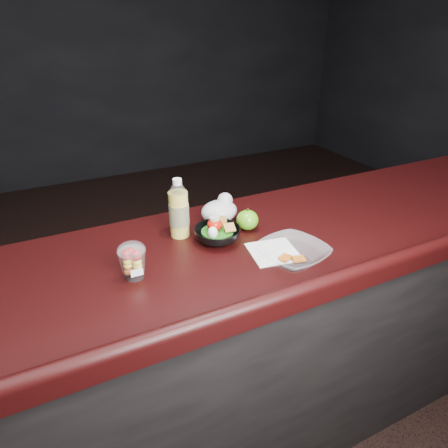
% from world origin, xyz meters
% --- Properties ---
extents(counter, '(4.06, 0.71, 1.02)m').
position_xyz_m(counter, '(0.00, 0.30, 0.51)').
color(counter, black).
rests_on(counter, ground).
extents(lemonade_bottle, '(0.07, 0.07, 0.22)m').
position_xyz_m(lemonade_bottle, '(-0.01, 0.45, 1.11)').
color(lemonade_bottle, yellow).
rests_on(lemonade_bottle, counter).
extents(fruit_cup, '(0.09, 0.09, 0.12)m').
position_xyz_m(fruit_cup, '(-0.23, 0.26, 1.08)').
color(fruit_cup, white).
rests_on(fruit_cup, counter).
extents(green_apple, '(0.08, 0.08, 0.09)m').
position_xyz_m(green_apple, '(0.24, 0.38, 1.06)').
color(green_apple, '#36890F').
rests_on(green_apple, counter).
extents(plastic_bag, '(0.15, 0.12, 0.11)m').
position_xyz_m(plastic_bag, '(0.18, 0.49, 1.07)').
color(plastic_bag, silver).
rests_on(plastic_bag, counter).
extents(snack_bowl, '(0.22, 0.22, 0.09)m').
position_xyz_m(snack_bowl, '(0.10, 0.35, 1.05)').
color(snack_bowl, black).
rests_on(snack_bowl, counter).
extents(takeout_bowl, '(0.27, 0.27, 0.05)m').
position_xyz_m(takeout_bowl, '(0.26, 0.11, 1.05)').
color(takeout_bowl, silver).
rests_on(takeout_bowl, counter).
extents(paper_napkin, '(0.19, 0.19, 0.00)m').
position_xyz_m(paper_napkin, '(0.24, 0.19, 1.02)').
color(paper_napkin, white).
rests_on(paper_napkin, counter).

